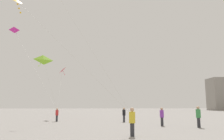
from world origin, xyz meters
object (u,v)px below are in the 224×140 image
(person_in_red, at_px, (57,114))
(kite_amber_diamond, at_px, (19,2))
(person_in_black, at_px, (124,114))
(kite_magenta_delta, at_px, (15,32))
(kite_crimson_delta, at_px, (62,70))
(person_in_purple, at_px, (162,116))
(person_in_yellow, at_px, (132,120))
(person_in_green, at_px, (198,116))
(kite_lime_delta, at_px, (44,61))

(person_in_red, bearing_deg, kite_amber_diamond, 110.46)
(person_in_black, height_order, kite_magenta_delta, kite_magenta_delta)
(kite_crimson_delta, bearing_deg, person_in_purple, -47.70)
(person_in_yellow, distance_m, kite_magenta_delta, 31.32)
(person_in_black, relative_size, kite_magenta_delta, 0.12)
(person_in_purple, distance_m, kite_crimson_delta, 18.27)
(person_in_black, xyz_separation_m, kite_amber_diamond, (-7.72, -13.83, 6.99))
(person_in_black, relative_size, person_in_red, 1.04)
(person_in_yellow, height_order, kite_magenta_delta, kite_magenta_delta)
(person_in_green, bearing_deg, person_in_yellow, -52.33)
(person_in_yellow, bearing_deg, kite_magenta_delta, -104.91)
(kite_lime_delta, bearing_deg, kite_magenta_delta, 119.59)
(person_in_red, relative_size, kite_crimson_delta, 0.22)
(kite_amber_diamond, bearing_deg, kite_crimson_delta, 92.19)
(person_in_black, bearing_deg, person_in_yellow, 33.89)
(person_in_red, xyz_separation_m, person_in_yellow, (7.11, -13.50, 0.09))
(person_in_black, height_order, person_in_yellow, person_in_yellow)
(person_in_yellow, relative_size, kite_amber_diamond, 0.23)
(person_in_red, bearing_deg, person_in_yellow, 137.36)
(person_in_black, relative_size, kite_crimson_delta, 0.23)
(person_in_green, relative_size, kite_lime_delta, 0.29)
(kite_amber_diamond, bearing_deg, person_in_black, 60.84)
(person_in_purple, height_order, kite_crimson_delta, kite_crimson_delta)
(person_in_purple, relative_size, person_in_yellow, 0.97)
(person_in_black, height_order, kite_crimson_delta, kite_crimson_delta)
(person_in_black, relative_size, kite_amber_diamond, 0.22)
(person_in_black, distance_m, kite_amber_diamond, 17.31)
(person_in_purple, height_order, kite_lime_delta, kite_lime_delta)
(person_in_green, distance_m, kite_amber_diamond, 16.54)
(person_in_purple, distance_m, person_in_green, 3.29)
(person_in_black, height_order, kite_lime_delta, kite_lime_delta)
(person_in_green, relative_size, kite_magenta_delta, 0.13)
(person_in_black, bearing_deg, kite_crimson_delta, -93.40)
(person_in_yellow, relative_size, kite_crimson_delta, 0.24)
(person_in_red, distance_m, kite_crimson_delta, 8.91)
(person_in_green, distance_m, kite_magenta_delta, 31.98)
(person_in_red, height_order, kite_magenta_delta, kite_magenta_delta)
(person_in_green, xyz_separation_m, kite_lime_delta, (-14.13, 2.52, 5.24))
(person_in_purple, distance_m, person_in_red, 12.71)
(kite_magenta_delta, bearing_deg, person_in_yellow, -54.85)
(person_in_black, bearing_deg, kite_amber_diamond, 8.62)
(person_in_green, xyz_separation_m, kite_crimson_delta, (-14.26, 14.57, 6.16))
(kite_crimson_delta, bearing_deg, kite_lime_delta, -89.35)
(person_in_green, height_order, kite_lime_delta, kite_lime_delta)
(kite_crimson_delta, bearing_deg, person_in_black, -41.18)
(person_in_red, xyz_separation_m, person_in_green, (13.68, -8.28, 0.13))
(kite_crimson_delta, relative_size, kite_magenta_delta, 0.53)
(kite_crimson_delta, bearing_deg, person_in_red, -84.72)
(kite_magenta_delta, relative_size, kite_lime_delta, 2.16)
(kite_lime_delta, bearing_deg, kite_crimson_delta, 90.65)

